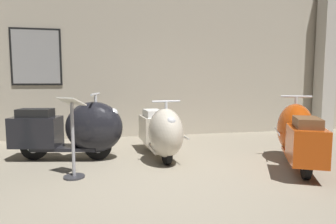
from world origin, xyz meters
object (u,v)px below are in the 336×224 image
object	(u,v)px
scooter_2	(298,134)
scooter_1	(161,132)
scooter_0	(77,130)
info_stanchion	(73,145)

from	to	relation	value
scooter_2	scooter_1	bearing A→B (deg)	95.96
scooter_0	info_stanchion	xyz separation A→B (m)	(0.05, -0.94, -0.05)
scooter_0	scooter_2	size ratio (longest dim) A/B	1.05
scooter_2	info_stanchion	bearing A→B (deg)	115.48
scooter_0	scooter_2	xyz separation A→B (m)	(3.36, -0.99, -0.02)
scooter_0	info_stanchion	size ratio (longest dim) A/B	1.71
scooter_1	scooter_2	distance (m)	2.13
scooter_2	info_stanchion	world-z (taller)	info_stanchion
scooter_0	scooter_1	world-z (taller)	scooter_0
scooter_2	info_stanchion	xyz separation A→B (m)	(-3.31, 0.04, -0.03)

